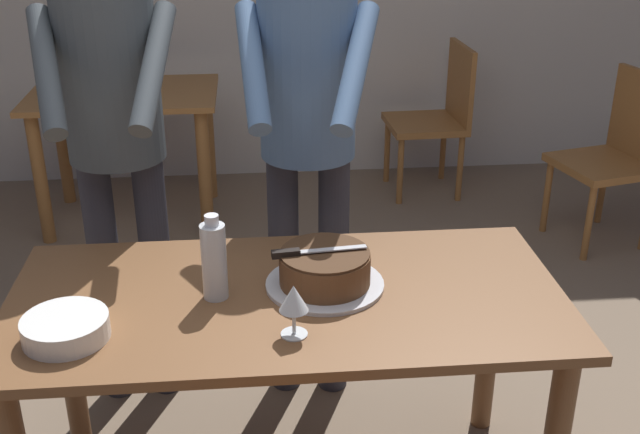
{
  "coord_description": "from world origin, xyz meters",
  "views": [
    {
      "loc": [
        -0.08,
        -1.9,
        1.85
      ],
      "look_at": [
        0.11,
        0.19,
        0.9
      ],
      "focal_mm": 43.7,
      "sensor_mm": 36.0,
      "label": 1
    }
  ],
  "objects_px": {
    "main_dining_table": "(288,331)",
    "background_table": "(126,121)",
    "water_bottle": "(214,260)",
    "background_chair_1": "(438,114)",
    "person_standing_beside": "(114,123)",
    "cake_on_platter": "(325,270)",
    "cake_knife": "(300,252)",
    "plate_stack": "(66,328)",
    "wine_glass_near": "(294,300)",
    "person_cutting_cake": "(308,120)",
    "background_chair_0": "(616,152)"
  },
  "relations": [
    {
      "from": "person_standing_beside",
      "to": "background_chair_1",
      "type": "xyz_separation_m",
      "value": [
        1.57,
        1.9,
        -0.58
      ]
    },
    {
      "from": "cake_on_platter",
      "to": "plate_stack",
      "type": "xyz_separation_m",
      "value": [
        -0.68,
        -0.21,
        -0.02
      ]
    },
    {
      "from": "main_dining_table",
      "to": "cake_on_platter",
      "type": "xyz_separation_m",
      "value": [
        0.11,
        0.04,
        0.17
      ]
    },
    {
      "from": "wine_glass_near",
      "to": "person_cutting_cake",
      "type": "height_order",
      "value": "person_cutting_cake"
    },
    {
      "from": "background_chair_1",
      "to": "person_standing_beside",
      "type": "bearing_deg",
      "value": -129.58
    },
    {
      "from": "background_chair_0",
      "to": "person_cutting_cake",
      "type": "bearing_deg",
      "value": -145.5
    },
    {
      "from": "wine_glass_near",
      "to": "person_standing_beside",
      "type": "xyz_separation_m",
      "value": [
        -0.54,
        0.83,
        0.22
      ]
    },
    {
      "from": "cake_on_platter",
      "to": "plate_stack",
      "type": "relative_size",
      "value": 1.55
    },
    {
      "from": "cake_on_platter",
      "to": "background_chair_0",
      "type": "bearing_deg",
      "value": 45.42
    },
    {
      "from": "plate_stack",
      "to": "background_chair_1",
      "type": "height_order",
      "value": "background_chair_1"
    },
    {
      "from": "main_dining_table",
      "to": "background_table",
      "type": "xyz_separation_m",
      "value": [
        -0.76,
        2.26,
        -0.05
      ]
    },
    {
      "from": "person_cutting_cake",
      "to": "person_standing_beside",
      "type": "relative_size",
      "value": 1.0
    },
    {
      "from": "wine_glass_near",
      "to": "main_dining_table",
      "type": "bearing_deg",
      "value": 92.12
    },
    {
      "from": "cake_knife",
      "to": "person_cutting_cake",
      "type": "relative_size",
      "value": 0.16
    },
    {
      "from": "wine_glass_near",
      "to": "background_chair_1",
      "type": "distance_m",
      "value": 2.93
    },
    {
      "from": "plate_stack",
      "to": "background_table",
      "type": "xyz_separation_m",
      "value": [
        -0.19,
        2.43,
        -0.2
      ]
    },
    {
      "from": "water_bottle",
      "to": "background_table",
      "type": "height_order",
      "value": "water_bottle"
    },
    {
      "from": "water_bottle",
      "to": "background_chair_1",
      "type": "relative_size",
      "value": 0.28
    },
    {
      "from": "person_cutting_cake",
      "to": "background_chair_0",
      "type": "xyz_separation_m",
      "value": [
        1.7,
        1.17,
        -0.58
      ]
    },
    {
      "from": "person_standing_beside",
      "to": "plate_stack",
      "type": "bearing_deg",
      "value": -92.83
    },
    {
      "from": "main_dining_table",
      "to": "wine_glass_near",
      "type": "bearing_deg",
      "value": -87.88
    },
    {
      "from": "water_bottle",
      "to": "background_table",
      "type": "relative_size",
      "value": 0.25
    },
    {
      "from": "plate_stack",
      "to": "water_bottle",
      "type": "height_order",
      "value": "water_bottle"
    },
    {
      "from": "cake_knife",
      "to": "water_bottle",
      "type": "bearing_deg",
      "value": -174.26
    },
    {
      "from": "plate_stack",
      "to": "wine_glass_near",
      "type": "height_order",
      "value": "wine_glass_near"
    },
    {
      "from": "main_dining_table",
      "to": "cake_knife",
      "type": "height_order",
      "value": "cake_knife"
    },
    {
      "from": "background_table",
      "to": "person_standing_beside",
      "type": "bearing_deg",
      "value": -82.02
    },
    {
      "from": "cake_knife",
      "to": "person_cutting_cake",
      "type": "height_order",
      "value": "person_cutting_cake"
    },
    {
      "from": "cake_on_platter",
      "to": "person_cutting_cake",
      "type": "distance_m",
      "value": 0.62
    },
    {
      "from": "background_chair_1",
      "to": "plate_stack",
      "type": "bearing_deg",
      "value": -120.9
    },
    {
      "from": "main_dining_table",
      "to": "person_cutting_cake",
      "type": "xyz_separation_m",
      "value": [
        0.11,
        0.59,
        0.45
      ]
    },
    {
      "from": "cake_on_platter",
      "to": "background_chair_1",
      "type": "bearing_deg",
      "value": 69.54
    },
    {
      "from": "plate_stack",
      "to": "person_cutting_cake",
      "type": "bearing_deg",
      "value": 48.21
    },
    {
      "from": "background_chair_0",
      "to": "background_chair_1",
      "type": "xyz_separation_m",
      "value": [
        -0.77,
        0.76,
        0.0
      ]
    },
    {
      "from": "cake_knife",
      "to": "background_table",
      "type": "height_order",
      "value": "cake_knife"
    },
    {
      "from": "background_table",
      "to": "main_dining_table",
      "type": "bearing_deg",
      "value": -71.37
    },
    {
      "from": "plate_stack",
      "to": "cake_knife",
      "type": "bearing_deg",
      "value": 18.13
    },
    {
      "from": "person_cutting_cake",
      "to": "background_chair_1",
      "type": "bearing_deg",
      "value": 64.26
    },
    {
      "from": "main_dining_table",
      "to": "person_standing_beside",
      "type": "xyz_separation_m",
      "value": [
        -0.53,
        0.62,
        0.45
      ]
    },
    {
      "from": "plate_stack",
      "to": "background_table",
      "type": "distance_m",
      "value": 2.45
    },
    {
      "from": "plate_stack",
      "to": "background_chair_1",
      "type": "xyz_separation_m",
      "value": [
        1.61,
        2.68,
        -0.29
      ]
    },
    {
      "from": "cake_on_platter",
      "to": "background_chair_1",
      "type": "height_order",
      "value": "background_chair_1"
    },
    {
      "from": "water_bottle",
      "to": "plate_stack",
      "type": "bearing_deg",
      "value": -154.77
    },
    {
      "from": "main_dining_table",
      "to": "background_chair_1",
      "type": "relative_size",
      "value": 1.74
    },
    {
      "from": "plate_stack",
      "to": "wine_glass_near",
      "type": "distance_m",
      "value": 0.58
    },
    {
      "from": "cake_on_platter",
      "to": "wine_glass_near",
      "type": "distance_m",
      "value": 0.27
    },
    {
      "from": "cake_on_platter",
      "to": "water_bottle",
      "type": "relative_size",
      "value": 1.36
    },
    {
      "from": "person_cutting_cake",
      "to": "background_chair_1",
      "type": "relative_size",
      "value": 1.91
    },
    {
      "from": "cake_on_platter",
      "to": "main_dining_table",
      "type": "bearing_deg",
      "value": -161.12
    },
    {
      "from": "cake_on_platter",
      "to": "person_standing_beside",
      "type": "xyz_separation_m",
      "value": [
        -0.64,
        0.58,
        0.27
      ]
    }
  ]
}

